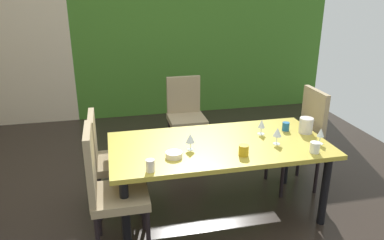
% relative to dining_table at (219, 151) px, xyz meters
% --- Properties ---
extents(ground_plane, '(5.98, 6.15, 0.02)m').
position_rel_dining_table_xyz_m(ground_plane, '(-0.31, -0.04, -0.65)').
color(ground_plane, black).
extents(back_panel_interior, '(1.87, 0.10, 2.73)m').
position_rel_dining_table_xyz_m(back_panel_interior, '(-2.36, 2.98, 0.73)').
color(back_panel_interior, beige).
rests_on(back_panel_interior, ground_plane).
extents(garden_window_panel, '(4.11, 0.10, 2.73)m').
position_rel_dining_table_xyz_m(garden_window_panel, '(0.63, 2.98, 0.73)').
color(garden_window_panel, '#3C7022').
rests_on(garden_window_panel, ground_plane).
extents(dining_table, '(1.93, 0.95, 0.71)m').
position_rel_dining_table_xyz_m(dining_table, '(0.00, 0.00, 0.00)').
color(dining_table, '#B19D34').
rests_on(dining_table, ground_plane).
extents(chair_right_far, '(0.44, 0.44, 1.05)m').
position_rel_dining_table_xyz_m(chair_right_far, '(0.98, 0.30, -0.06)').
color(chair_right_far, '#968361').
rests_on(chair_right_far, ground_plane).
extents(chair_head_far, '(0.44, 0.45, 0.97)m').
position_rel_dining_table_xyz_m(chair_head_far, '(-0.02, 1.37, -0.09)').
color(chair_head_far, '#968361').
rests_on(chair_head_far, ground_plane).
extents(chair_left_far, '(0.45, 0.44, 0.96)m').
position_rel_dining_table_xyz_m(chair_left_far, '(-0.97, 0.30, -0.09)').
color(chair_left_far, '#968361').
rests_on(chair_left_far, ground_plane).
extents(chair_left_near, '(0.45, 0.44, 1.06)m').
position_rel_dining_table_xyz_m(chair_left_near, '(-0.98, -0.30, -0.06)').
color(chair_left_near, '#968361').
rests_on(chair_left_near, ground_plane).
extents(wine_glass_east, '(0.07, 0.07, 0.14)m').
position_rel_dining_table_xyz_m(wine_glass_east, '(0.45, 0.12, 0.17)').
color(wine_glass_east, silver).
rests_on(wine_glass_east, dining_table).
extents(wine_glass_near_window, '(0.07, 0.07, 0.15)m').
position_rel_dining_table_xyz_m(wine_glass_near_window, '(0.49, -0.12, 0.18)').
color(wine_glass_near_window, silver).
rests_on(wine_glass_near_window, dining_table).
extents(wine_glass_corner, '(0.06, 0.06, 0.15)m').
position_rel_dining_table_xyz_m(wine_glass_corner, '(0.87, -0.21, 0.18)').
color(wine_glass_corner, silver).
rests_on(wine_glass_corner, dining_table).
extents(wine_glass_west, '(0.08, 0.08, 0.15)m').
position_rel_dining_table_xyz_m(wine_glass_west, '(-0.28, -0.07, 0.18)').
color(wine_glass_west, silver).
rests_on(wine_glass_west, dining_table).
extents(serving_bowl_right, '(0.14, 0.14, 0.05)m').
position_rel_dining_table_xyz_m(serving_bowl_right, '(-0.44, -0.19, 0.10)').
color(serving_bowl_right, silver).
rests_on(serving_bowl_right, dining_table).
extents(cup_north, '(0.07, 0.07, 0.08)m').
position_rel_dining_table_xyz_m(cup_north, '(0.71, 0.15, 0.12)').
color(cup_north, '#1B5A92').
rests_on(cup_north, dining_table).
extents(cup_near_shelf, '(0.07, 0.07, 0.10)m').
position_rel_dining_table_xyz_m(cup_near_shelf, '(-0.66, -0.39, 0.12)').
color(cup_near_shelf, silver).
rests_on(cup_near_shelf, dining_table).
extents(cup_south, '(0.08, 0.08, 0.09)m').
position_rel_dining_table_xyz_m(cup_south, '(0.12, -0.28, 0.12)').
color(cup_south, '#BD931A').
rests_on(cup_south, dining_table).
extents(cup_rear, '(0.08, 0.08, 0.09)m').
position_rel_dining_table_xyz_m(cup_rear, '(0.73, -0.36, 0.12)').
color(cup_rear, silver).
rests_on(cup_rear, dining_table).
extents(pitcher_front, '(0.14, 0.13, 0.15)m').
position_rel_dining_table_xyz_m(pitcher_front, '(0.88, 0.06, 0.15)').
color(pitcher_front, silver).
rests_on(pitcher_front, dining_table).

